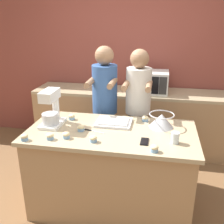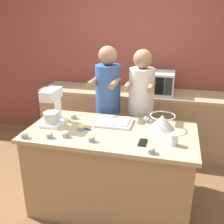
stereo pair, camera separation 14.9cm
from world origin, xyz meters
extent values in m
plane|color=brown|center=(0.00, 0.00, 0.00)|extent=(16.00, 16.00, 0.00)
cube|color=brown|center=(0.00, 1.74, 1.35)|extent=(10.00, 0.06, 2.70)
cube|color=#A87F56|center=(0.00, 0.00, 0.43)|extent=(1.59, 0.80, 0.86)
cube|color=tan|center=(0.00, 0.00, 0.88)|extent=(1.66, 0.85, 0.04)
cube|color=#A87F56|center=(0.00, 1.39, 0.44)|extent=(2.80, 0.60, 0.87)
cube|color=tan|center=(0.00, 1.39, 0.89)|extent=(2.80, 0.60, 0.04)
cylinder|color=#232328|center=(-0.20, 0.65, 0.42)|extent=(0.23, 0.23, 0.84)
cylinder|color=#335693|center=(-0.20, 0.65, 1.13)|extent=(0.30, 0.30, 0.58)
sphere|color=#936B4C|center=(-0.20, 0.65, 1.53)|extent=(0.22, 0.22, 0.22)
cylinder|color=#936B4C|center=(-0.33, 0.48, 1.25)|extent=(0.06, 0.34, 0.06)
cylinder|color=#936B4C|center=(-0.08, 0.48, 1.25)|extent=(0.06, 0.34, 0.06)
cylinder|color=#33384C|center=(0.20, 0.65, 0.43)|extent=(0.23, 0.23, 0.86)
cylinder|color=silver|center=(0.20, 0.65, 1.13)|extent=(0.30, 0.30, 0.53)
sphere|color=#936B4C|center=(0.20, 0.65, 1.50)|extent=(0.21, 0.21, 0.21)
cylinder|color=#936B4C|center=(0.08, 0.48, 1.24)|extent=(0.06, 0.34, 0.06)
cylinder|color=#936B4C|center=(0.33, 0.48, 1.24)|extent=(0.06, 0.34, 0.06)
cube|color=white|center=(-0.62, 0.03, 0.91)|extent=(0.20, 0.30, 0.03)
cylinder|color=white|center=(-0.62, 0.14, 1.05)|extent=(0.07, 0.07, 0.24)
cube|color=white|center=(-0.62, 0.01, 1.22)|extent=(0.13, 0.26, 0.10)
cylinder|color=#BCBCC1|center=(-0.62, -0.01, 0.98)|extent=(0.17, 0.17, 0.11)
cone|color=#BCBCC1|center=(0.48, 0.19, 0.96)|extent=(0.25, 0.25, 0.14)
torus|color=#BCBCC1|center=(0.48, 0.19, 1.03)|extent=(0.25, 0.25, 0.01)
cube|color=silver|center=(-0.01, 0.18, 0.91)|extent=(0.37, 0.29, 0.02)
cube|color=white|center=(-0.01, 0.18, 0.93)|extent=(0.30, 0.23, 0.02)
cube|color=silver|center=(0.30, 1.39, 1.06)|extent=(0.51, 0.39, 0.30)
cube|color=black|center=(0.25, 1.19, 1.06)|extent=(0.35, 0.01, 0.24)
cube|color=#2D2D2D|center=(0.48, 1.19, 1.06)|extent=(0.10, 0.01, 0.24)
cube|color=black|center=(0.34, -0.19, 0.90)|extent=(0.07, 0.15, 0.01)
cube|color=black|center=(0.34, -0.19, 0.91)|extent=(0.06, 0.13, 0.00)
cylinder|color=silver|center=(0.60, -0.16, 0.95)|extent=(0.07, 0.07, 0.10)
cube|color=#BCBCC1|center=(-0.12, -0.07, 0.90)|extent=(0.14, 0.05, 0.01)
cube|color=black|center=(-0.22, -0.04, 0.90)|extent=(0.08, 0.04, 0.01)
cylinder|color=#759EC6|center=(-0.29, -0.06, 0.91)|extent=(0.07, 0.07, 0.03)
ellipsoid|color=beige|center=(-0.29, -0.06, 0.94)|extent=(0.07, 0.07, 0.04)
cylinder|color=#759EC6|center=(0.31, 0.30, 0.91)|extent=(0.07, 0.07, 0.03)
ellipsoid|color=beige|center=(0.31, 0.30, 0.94)|extent=(0.07, 0.07, 0.04)
cylinder|color=#759EC6|center=(-0.51, -0.29, 0.91)|extent=(0.07, 0.07, 0.03)
ellipsoid|color=beige|center=(-0.51, -0.29, 0.94)|extent=(0.07, 0.07, 0.04)
cylinder|color=#759EC6|center=(-0.48, 0.21, 0.91)|extent=(0.07, 0.07, 0.03)
ellipsoid|color=beige|center=(-0.48, 0.21, 0.94)|extent=(0.07, 0.07, 0.04)
cylinder|color=#759EC6|center=(-0.73, -0.35, 0.91)|extent=(0.07, 0.07, 0.03)
ellipsoid|color=beige|center=(-0.73, -0.35, 0.94)|extent=(0.07, 0.07, 0.04)
cylinder|color=#759EC6|center=(-0.11, -0.27, 0.91)|extent=(0.07, 0.07, 0.03)
ellipsoid|color=beige|center=(-0.11, -0.27, 0.94)|extent=(0.07, 0.07, 0.04)
cylinder|color=#759EC6|center=(0.43, -0.35, 0.91)|extent=(0.07, 0.07, 0.03)
ellipsoid|color=beige|center=(0.43, -0.35, 0.94)|extent=(0.07, 0.07, 0.04)
cylinder|color=#759EC6|center=(-0.38, -0.24, 0.91)|extent=(0.07, 0.07, 0.03)
ellipsoid|color=beige|center=(-0.38, -0.24, 0.94)|extent=(0.07, 0.07, 0.04)
camera|label=1|loc=(0.44, -2.31, 1.97)|focal=42.00mm
camera|label=2|loc=(0.59, -2.27, 1.97)|focal=42.00mm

